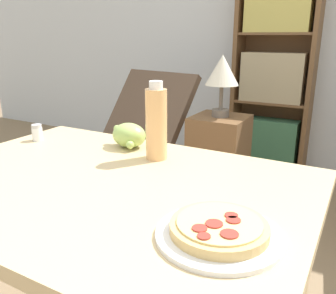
{
  "coord_description": "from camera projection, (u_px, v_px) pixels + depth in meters",
  "views": [
    {
      "loc": [
        0.54,
        -0.62,
        1.13
      ],
      "look_at": [
        0.05,
        0.25,
        0.82
      ],
      "focal_mm": 38.0,
      "sensor_mm": 36.0,
      "label": 1
    }
  ],
  "objects": [
    {
      "name": "wall_back",
      "position": [
        304.0,
        14.0,
        2.9
      ],
      "size": [
        8.0,
        0.05,
        2.6
      ],
      "color": "silver",
      "rests_on": "ground_plane"
    },
    {
      "name": "dining_table",
      "position": [
        106.0,
        218.0,
        1.0
      ],
      "size": [
        1.1,
        0.77,
        0.76
      ],
      "color": "#D1B27F",
      "rests_on": "ground_plane"
    },
    {
      "name": "pizza_on_plate",
      "position": [
        219.0,
        230.0,
        0.69
      ],
      "size": [
        0.25,
        0.25,
        0.04
      ],
      "color": "white",
      "rests_on": "dining_table"
    },
    {
      "name": "grape_bunch",
      "position": [
        129.0,
        135.0,
        1.24
      ],
      "size": [
        0.14,
        0.12,
        0.09
      ],
      "color": "#A8CC66",
      "rests_on": "dining_table"
    },
    {
      "name": "drink_bottle",
      "position": [
        156.0,
        123.0,
        1.1
      ],
      "size": [
        0.07,
        0.07,
        0.24
      ],
      "color": "#EFB270",
      "rests_on": "dining_table"
    },
    {
      "name": "salt_shaker",
      "position": [
        37.0,
        133.0,
        1.32
      ],
      "size": [
        0.04,
        0.04,
        0.06
      ],
      "color": "white",
      "rests_on": "dining_table"
    },
    {
      "name": "lounge_chair_near",
      "position": [
        132.0,
        159.0,
        2.55
      ],
      "size": [
        0.78,
        0.87,
        0.88
      ],
      "rotation": [
        0.0,
        0.0,
        -0.19
      ],
      "color": "slate",
      "rests_on": "ground_plane"
    },
    {
      "name": "bookshelf",
      "position": [
        273.0,
        74.0,
        3.0
      ],
      "size": [
        0.66,
        0.25,
        1.73
      ],
      "color": "brown",
      "rests_on": "ground_plane"
    },
    {
      "name": "side_table",
      "position": [
        218.0,
        163.0,
        2.37
      ],
      "size": [
        0.34,
        0.34,
        0.64
      ],
      "color": "brown",
      "rests_on": "ground_plane"
    },
    {
      "name": "table_lamp",
      "position": [
        222.0,
        73.0,
        2.2
      ],
      "size": [
        0.21,
        0.21,
        0.39
      ],
      "color": "#665B51",
      "rests_on": "side_table"
    }
  ]
}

